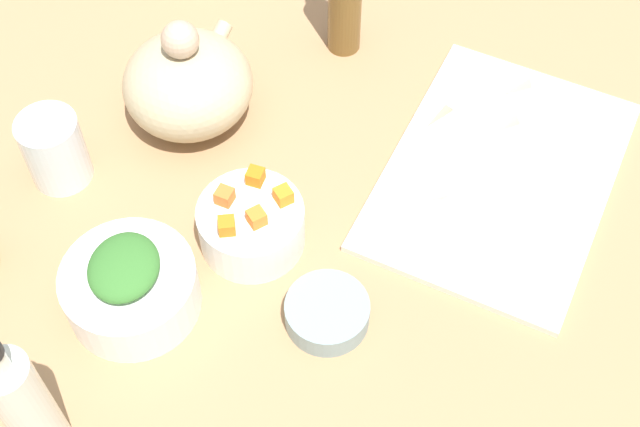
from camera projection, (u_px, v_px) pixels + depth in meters
The scene contains 19 objects.
tabletop at pixel (320, 245), 103.36cm from camera, with size 190.00×190.00×3.00cm, color #A47A52.
cutting_board at pixel (499, 175), 106.81cm from camera, with size 35.88×25.50×1.00cm, color silver.
bowl_greens at pixel (131, 289), 94.75cm from camera, with size 14.48×14.48×6.10cm, color white.
bowl_carrots at pixel (251, 226), 99.65cm from camera, with size 12.03×12.03×5.78cm, color white.
bowl_small_side at pixel (327, 313), 94.84cm from camera, with size 9.15×9.15×3.05cm, color #80999B.
teapot at pixel (188, 83), 108.05cm from camera, with size 17.52×15.91×15.42cm.
bottle_0 at pixel (25, 406), 81.13cm from camera, with size 4.85×4.85×20.63cm.
drinking_glass_0 at pixel (55, 150), 103.72cm from camera, with size 7.23×7.23×9.25cm, color white.
carrot_cube_0 at pixel (225, 196), 97.33cm from camera, with size 1.80×1.80×1.80cm, color orange.
carrot_cube_1 at pixel (257, 218), 95.68cm from camera, with size 1.80×1.80×1.80cm, color orange.
carrot_cube_2 at pixel (227, 226), 95.06cm from camera, with size 1.80×1.80×1.80cm, color orange.
carrot_cube_3 at pixel (254, 179), 98.70cm from camera, with size 1.80×1.80×1.80cm, color orange.
carrot_cube_4 at pixel (283, 195), 97.38cm from camera, with size 1.80×1.80×1.80cm, color orange.
chopped_greens_mound at pixel (124, 267), 91.07cm from camera, with size 8.56×7.44×2.88cm, color #36702C.
dumpling_0 at pixel (575, 179), 104.00cm from camera, with size 5.23×5.01×2.82cm, color beige.
dumpling_1 at pixel (518, 132), 108.16cm from camera, with size 5.93×5.06×2.85cm, color beige.
dumpling_2 at pixel (442, 207), 101.65cm from camera, with size 5.20×4.74×2.91cm, color beige.
dumpling_3 at pixel (530, 94), 112.01cm from camera, with size 5.76×5.24×2.36cm, color beige.
dumpling_4 at pixel (452, 118), 109.21cm from camera, with size 5.38×4.71×3.11cm, color beige.
Camera 1 is at (-49.41, -26.69, 88.35)cm, focal length 49.76 mm.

